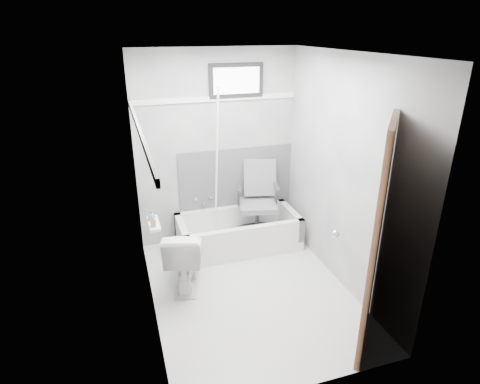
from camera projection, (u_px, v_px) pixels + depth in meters
name	position (u px, v px, depth m)	size (l,w,h in m)	color
floor	(250.00, 290.00, 4.27)	(2.60, 2.60, 0.00)	white
ceiling	(253.00, 53.00, 3.36)	(2.60, 2.60, 0.00)	silver
wall_back	(217.00, 149.00, 4.96)	(2.00, 0.02, 2.40)	slate
wall_front	(315.00, 254.00, 2.67)	(2.00, 0.02, 2.40)	slate
wall_left	(144.00, 199.00, 3.53)	(0.02, 2.60, 2.40)	slate
wall_right	(343.00, 175.00, 4.09)	(0.02, 2.60, 2.40)	slate
bathtub	(238.00, 232.00, 5.06)	(1.50, 0.70, 0.42)	silver
office_chair	(258.00, 200.00, 5.03)	(0.54, 0.54, 0.93)	#5E5E63
toilet	(185.00, 257.00, 4.25)	(0.39, 0.70, 0.69)	white
door	(428.00, 255.00, 3.04)	(0.78, 0.78, 2.00)	#53301F
window	(236.00, 80.00, 4.70)	(0.66, 0.04, 0.40)	black
backerboard	(236.00, 178.00, 5.17)	(1.50, 0.02, 0.78)	#4C4C4F
trim_back	(216.00, 99.00, 4.71)	(2.00, 0.02, 0.06)	white
trim_left	(139.00, 129.00, 3.30)	(0.02, 2.60, 0.06)	white
pole	(217.00, 167.00, 4.79)	(0.02, 0.02, 1.95)	white
shelf	(154.00, 223.00, 3.75)	(0.10, 0.32, 0.03)	white
soap_bottle_a	(153.00, 221.00, 3.65)	(0.04, 0.04, 0.09)	olive
soap_bottle_b	(151.00, 215.00, 3.77)	(0.07, 0.07, 0.10)	slate
faucet	(203.00, 200.00, 5.12)	(0.26, 0.10, 0.16)	silver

